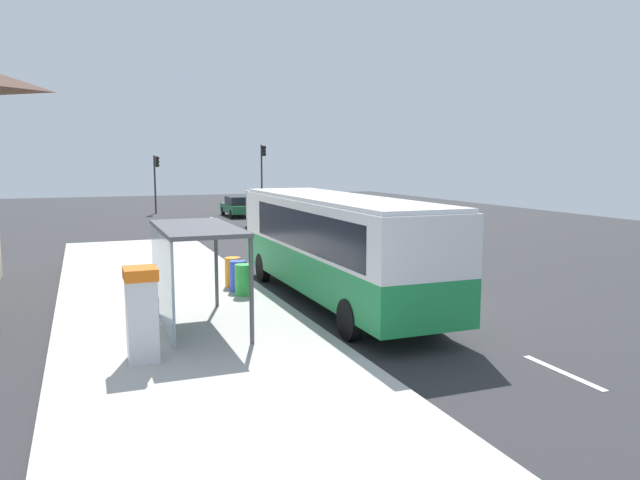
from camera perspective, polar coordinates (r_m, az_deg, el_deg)
ground_plane at (r=30.84m, az=-4.79°, el=-0.52°), size 56.00×92.00×0.04m
sidewalk_platform at (r=17.93m, az=-13.58°, el=-6.21°), size 6.20×30.00×0.18m
lane_stripe_seg_0 at (r=13.55m, az=21.72°, el=-11.41°), size 0.16×2.20×0.01m
lane_stripe_seg_1 at (r=17.36m, az=10.36°, el=-6.85°), size 0.16×2.20×0.01m
lane_stripe_seg_2 at (r=21.67m, az=3.41°, el=-3.87°), size 0.16×2.20×0.01m
lane_stripe_seg_3 at (r=26.22m, az=-1.16°, el=-1.87°), size 0.16×2.20×0.01m
lane_stripe_seg_4 at (r=30.91m, az=-4.35°, el=-0.45°), size 0.16×2.20×0.01m
lane_stripe_seg_5 at (r=35.68m, az=-6.69°, el=0.58°), size 0.16×2.20×0.01m
lane_stripe_seg_6 at (r=40.51m, az=-8.48°, el=1.38°), size 0.16×2.20×0.01m
lane_stripe_seg_7 at (r=45.37m, az=-9.89°, el=2.00°), size 0.16×2.20×0.01m
bus at (r=18.19m, az=1.32°, el=-0.18°), size 2.58×11.02×3.21m
white_van at (r=37.71m, az=-4.51°, el=3.03°), size 2.08×5.22×2.30m
sedan_near at (r=46.67m, az=-7.67°, el=3.16°), size 1.86×4.41×1.52m
ticket_machine at (r=13.01m, az=-16.29°, el=-6.60°), size 0.66×0.76×1.94m
recycling_bin_green at (r=18.71m, az=-7.15°, el=-3.71°), size 0.52×0.52×0.95m
recycling_bin_blue at (r=19.37m, az=-7.66°, el=-3.33°), size 0.52×0.52×0.95m
recycling_bin_orange at (r=20.04m, az=-8.13°, el=-2.97°), size 0.52×0.52×0.95m
traffic_light_near_side at (r=51.47m, az=-5.37°, el=6.75°), size 0.49×0.28×5.50m
traffic_light_far_side at (r=50.60m, az=-15.06°, el=5.91°), size 0.49×0.28×4.61m
bus_shelter at (r=15.13m, az=-12.58°, el=-0.95°), size 1.80×4.00×2.50m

